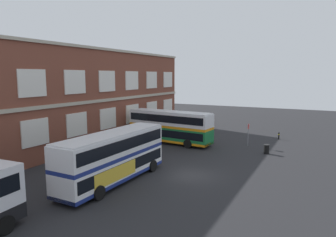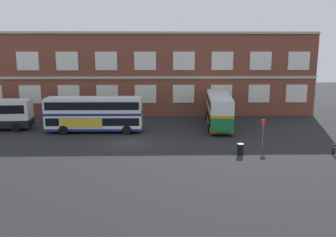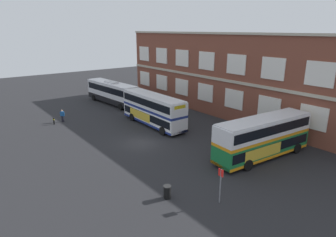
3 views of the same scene
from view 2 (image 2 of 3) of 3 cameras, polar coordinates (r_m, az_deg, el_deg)
The scene contains 7 objects.
ground_plane at distance 39.21m, azimuth -5.89°, elevation -3.04°, with size 120.00×120.00×0.00m, color #232326.
brick_terminal_building at distance 54.01m, azimuth -3.50°, elevation 7.18°, with size 48.37×8.19×11.81m.
double_decker_near at distance 41.93m, azimuth -11.76°, elevation 0.74°, with size 11.03×2.97×4.07m.
double_decker_middle at distance 44.43m, azimuth 8.14°, elevation 1.46°, with size 3.60×11.19×4.07m.
bus_stand_flag at distance 36.39m, azimuth 15.00°, elevation -1.86°, with size 0.44×0.10×2.70m.
station_litter_bin at distance 33.45m, azimuth 11.54°, elevation -4.84°, with size 0.60×0.60×1.03m.
safety_bollard_east at distance 36.24m, azimuth 25.00°, elevation -4.48°, with size 0.19×0.19×0.95m.
Camera 2 is at (3.09, -35.85, 9.78)m, focal length 37.98 mm.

